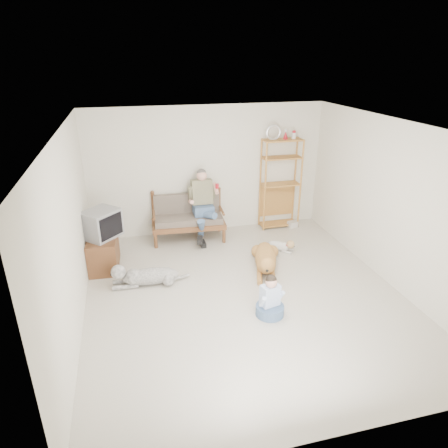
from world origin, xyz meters
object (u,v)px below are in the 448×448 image
object	(u,v)px
tv_stand	(103,252)
golden_retriever	(266,259)
loveseat	(188,216)
etagere	(280,183)

from	to	relation	value
tv_stand	golden_retriever	xyz separation A→B (m)	(2.85, -0.80, -0.11)
loveseat	golden_retriever	size ratio (longest dim) A/B	1.01
tv_stand	etagere	bearing A→B (deg)	18.10
loveseat	golden_retriever	xyz separation A→B (m)	(1.14, -1.68, -0.29)
loveseat	tv_stand	bearing A→B (deg)	-148.89
golden_retriever	etagere	bearing A→B (deg)	80.12
loveseat	golden_retriever	world-z (taller)	loveseat
loveseat	etagere	xyz separation A→B (m)	(2.09, 0.14, 0.53)
loveseat	etagere	size ratio (longest dim) A/B	0.67
loveseat	tv_stand	size ratio (longest dim) A/B	1.67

